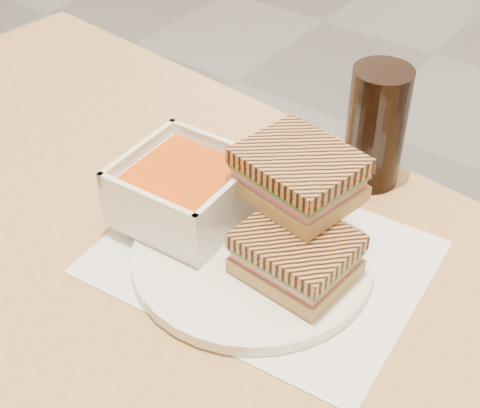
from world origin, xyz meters
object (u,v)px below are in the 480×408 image
Objects in this scene: panini_lower at (296,254)px; soup_bowl at (184,192)px; main_table at (151,347)px; plate at (252,256)px; cola_glass at (376,127)px.

soup_bowl is at bearing 177.48° from panini_lower.
main_table is 10.84× the size of panini_lower.
soup_bowl is at bearing 175.96° from plate.
panini_lower is (0.13, 0.09, 0.16)m from main_table.
soup_bowl is 1.15× the size of panini_lower.
plate is 1.72× the size of cola_glass.
soup_bowl reaches higher than plate.
cola_glass reaches higher than main_table.
plate is at bearing 46.09° from main_table.
panini_lower is at bearing 0.24° from plate.
main_table is at bearing -147.73° from panini_lower.
main_table is at bearing -111.03° from cola_glass.
plate is 0.22m from cola_glass.
cola_glass is at bearing 68.97° from main_table.
main_table is at bearing -133.91° from plate.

